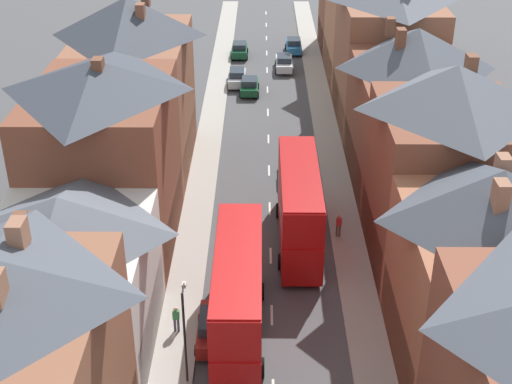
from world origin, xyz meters
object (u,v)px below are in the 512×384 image
car_mid_white (214,327)px  street_lamp (185,330)px  double_decker_bus_mid_street (299,205)px  car_parked_left_a (293,167)px  pedestrian_mid_right (339,224)px  car_parked_right_a (284,63)px  double_decker_bus_lead (238,294)px  car_mid_black (294,45)px  car_near_blue (240,50)px  pedestrian_mid_left (176,318)px  car_near_silver (249,86)px  car_far_grey (237,77)px

car_mid_white → street_lamp: (-1.15, -3.11, 2.40)m
double_decker_bus_mid_street → street_lamp: street_lamp is taller
double_decker_bus_mid_street → car_parked_left_a: (0.01, 9.28, -1.98)m
pedestrian_mid_right → car_parked_right_a: bearing=94.5°
car_parked_right_a → car_mid_white: bearing=-96.3°
pedestrian_mid_right → double_decker_bus_mid_street: bearing=-168.1°
street_lamp → double_decker_bus_lead: bearing=54.6°
car_mid_black → street_lamp: 53.98m
car_near_blue → car_mid_white: bearing=-90.0°
car_parked_right_a → street_lamp: size_ratio=0.81×
car_parked_right_a → pedestrian_mid_left: bearing=-99.1°
pedestrian_mid_right → car_mid_white: bearing=-126.4°
double_decker_bus_lead → car_parked_left_a: 19.12m
double_decker_bus_mid_street → pedestrian_mid_right: (2.70, 0.57, -1.78)m
car_near_blue → car_mid_black: bearing=13.8°
car_parked_right_a → pedestrian_mid_left: (-6.96, -43.59, 0.19)m
car_parked_right_a → car_mid_black: size_ratio=1.09×
car_near_blue → car_parked_left_a: 30.19m
car_near_silver → car_mid_white: (-1.30, -37.08, 0.04)m
car_parked_left_a → car_far_grey: (-4.90, 20.45, 0.02)m
car_parked_right_a → pedestrian_mid_right: size_ratio=2.76×
double_decker_bus_lead → pedestrian_mid_left: 3.80m
car_parked_right_a → double_decker_bus_mid_street: bearing=-90.0°
car_parked_left_a → car_mid_black: bearing=87.6°
double_decker_bus_mid_street → car_mid_white: double_decker_bus_mid_street is taller
double_decker_bus_mid_street → car_mid_black: bearing=88.2°
pedestrian_mid_right → car_far_grey: bearing=104.6°
double_decker_bus_lead → car_parked_left_a: size_ratio=2.84×
double_decker_bus_mid_street → pedestrian_mid_left: bearing=-127.1°
car_near_silver → car_mid_black: bearing=69.7°
car_parked_left_a → car_parked_right_a: bearing=90.0°
car_near_blue → street_lamp: (-1.15, -51.90, 2.41)m
double_decker_bus_mid_street → car_near_silver: bearing=97.5°
car_parked_right_a → car_mid_white: car_parked_right_a is taller
double_decker_bus_mid_street → car_near_silver: size_ratio=2.66×
car_parked_left_a → street_lamp: (-6.05, -22.11, 2.40)m
double_decker_bus_lead → car_mid_white: bearing=-165.8°
pedestrian_mid_left → pedestrian_mid_right: 13.72m
double_decker_bus_lead → car_parked_left_a: double_decker_bus_lead is taller
double_decker_bus_lead → car_parked_right_a: (3.61, 43.80, -1.97)m
car_far_grey → car_mid_white: bearing=-90.0°
double_decker_bus_mid_street → pedestrian_mid_left: double_decker_bus_mid_street is taller
car_mid_black → pedestrian_mid_right: 40.06m
car_far_grey → pedestrian_mid_left: pedestrian_mid_left is taller
car_near_blue → car_parked_left_a: (4.90, -29.79, 0.01)m
car_parked_right_a → pedestrian_mid_right: 33.95m
car_near_silver → pedestrian_mid_right: bearing=-76.8°
car_near_blue → pedestrian_mid_right: (7.59, -38.51, 0.20)m
double_decker_bus_mid_street → car_parked_left_a: bearing=89.9°
car_parked_left_a → car_parked_right_a: size_ratio=0.86×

